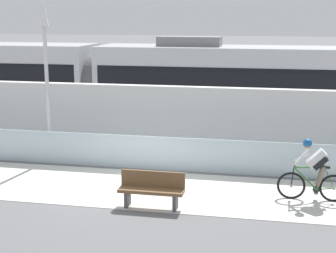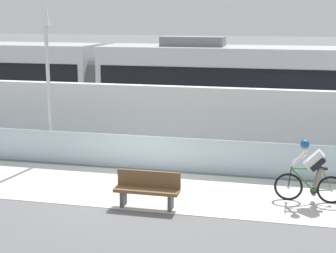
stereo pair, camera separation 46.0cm
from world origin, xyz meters
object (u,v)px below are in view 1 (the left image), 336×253
at_px(cyclist_on_bike, 314,171).
at_px(bench, 152,189).
at_px(tram, 97,84).
at_px(lamp_post_antenna, 46,59).

xyz_separation_m(cyclist_on_bike, bench, (-3.89, -1.29, -0.30)).
relative_size(tram, cyclist_on_bike, 12.75).
height_order(lamp_post_antenna, bench, lamp_post_antenna).
distance_m(tram, bench, 9.26).
xyz_separation_m(tram, bench, (4.20, -8.14, -1.41)).
bearing_deg(cyclist_on_bike, bench, -161.73).
xyz_separation_m(lamp_post_antenna, bench, (4.19, -3.44, -2.81)).
distance_m(cyclist_on_bike, lamp_post_antenna, 8.73).
relative_size(tram, lamp_post_antenna, 4.34).
bearing_deg(tram, bench, -62.72).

